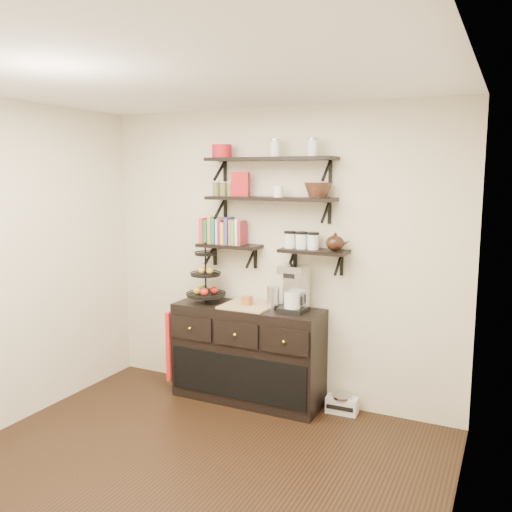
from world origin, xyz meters
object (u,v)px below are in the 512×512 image
Objects in this scene: sideboard at (248,353)px; coffee_maker at (294,289)px; fruit_stand at (206,282)px; radio at (342,404)px.

coffee_maker is (0.45, 0.03, 0.65)m from sideboard.
coffee_maker is at bearing 1.56° from fruit_stand.
coffee_maker is 1.48× the size of radio.
sideboard is 2.58× the size of fruit_stand.
coffee_maker is (0.89, 0.02, 0.01)m from fruit_stand.
radio is (1.32, 0.10, -1.01)m from fruit_stand.
fruit_stand reaches higher than coffee_maker.
fruit_stand reaches higher than sideboard.
sideboard is 3.37× the size of coffee_maker.
sideboard is 0.78m from coffee_maker.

